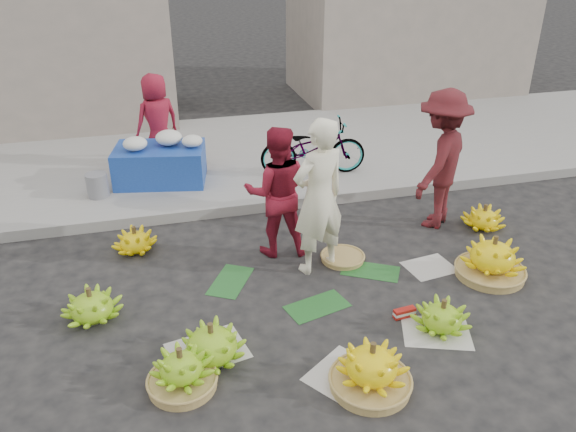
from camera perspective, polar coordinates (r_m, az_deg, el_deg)
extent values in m
plane|color=black|center=(6.13, 3.33, -7.95)|extent=(80.00, 80.00, 0.00)
cube|color=gray|center=(7.92, -1.49, 1.34)|extent=(40.00, 0.25, 0.15)
cube|color=gray|center=(9.82, -4.35, 6.40)|extent=(40.00, 4.00, 0.12)
cube|color=gray|center=(12.28, -27.10, 17.22)|extent=(6.00, 3.00, 4.00)
cylinder|color=#45341B|center=(5.14, -7.89, -11.32)|extent=(0.05, 0.05, 0.12)
cylinder|color=olive|center=(5.10, -10.66, -16.29)|extent=(0.59, 0.59, 0.09)
cylinder|color=#45341B|center=(4.90, -10.97, -13.63)|extent=(0.05, 0.05, 0.12)
cylinder|color=olive|center=(5.07, 8.34, -16.40)|extent=(0.69, 0.69, 0.09)
cylinder|color=#45341B|center=(4.83, 8.63, -13.22)|extent=(0.05, 0.05, 0.12)
cylinder|color=#45341B|center=(5.68, 15.56, -8.72)|extent=(0.05, 0.05, 0.12)
cylinder|color=olive|center=(6.80, 19.80, -5.38)|extent=(0.76, 0.76, 0.09)
cylinder|color=#45341B|center=(6.60, 20.34, -2.41)|extent=(0.05, 0.05, 0.12)
cylinder|color=#45341B|center=(7.74, 19.43, 0.70)|extent=(0.05, 0.05, 0.12)
cylinder|color=#45341B|center=(5.93, -19.57, -7.42)|extent=(0.05, 0.05, 0.12)
cylinder|color=#45341B|center=(7.01, -15.38, -1.50)|extent=(0.05, 0.05, 0.12)
cylinder|color=olive|center=(6.73, 5.57, -4.24)|extent=(0.66, 0.66, 0.06)
cube|color=#AB1812|center=(5.88, 11.75, -9.59)|extent=(0.24, 0.10, 0.09)
imported|color=white|center=(6.14, 3.14, 1.88)|extent=(0.76, 0.62, 1.81)
imported|color=maroon|center=(6.53, -1.15, 2.45)|extent=(0.85, 0.71, 1.58)
imported|color=maroon|center=(7.42, 15.22, 5.53)|extent=(1.32, 1.28, 1.81)
cube|color=#173996|center=(8.62, -12.83, 5.14)|extent=(1.43, 1.05, 0.54)
ellipsoid|color=silver|center=(8.45, -15.27, 7.05)|extent=(0.35, 0.35, 0.19)
ellipsoid|color=silver|center=(8.55, -12.02, 7.74)|extent=(0.39, 0.39, 0.21)
ellipsoid|color=silver|center=(8.42, -9.71, 7.48)|extent=(0.30, 0.30, 0.17)
cylinder|color=slate|center=(8.40, -18.80, 2.99)|extent=(0.30, 0.30, 0.34)
imported|color=maroon|center=(9.13, -13.14, 9.42)|extent=(0.85, 0.72, 1.47)
imported|color=gray|center=(8.64, 2.56, 6.96)|extent=(0.76, 1.68, 0.85)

